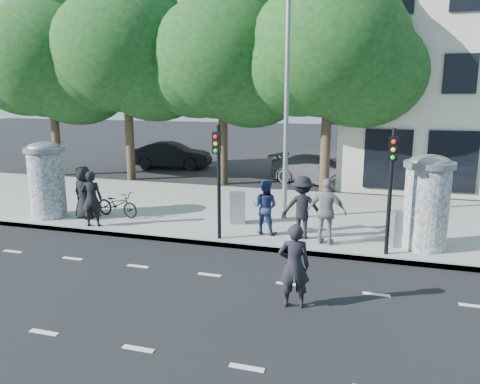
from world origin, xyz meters
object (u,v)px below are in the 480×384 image
(street_lamp, at_px, (287,82))
(ped_c, at_px, (265,207))
(ped_a, at_px, (84,193))
(car_right, at_px, (317,170))
(ped_b, at_px, (92,199))
(car_mid, at_px, (172,155))
(ped_d, at_px, (302,207))
(cabinet_right, at_px, (400,229))
(traffic_pole_far, at_px, (391,179))
(ad_column_left, at_px, (47,178))
(bicycle, at_px, (117,204))
(ped_e, at_px, (327,212))
(cabinet_left, at_px, (237,208))
(traffic_pole_near, at_px, (218,170))
(ad_column_right, at_px, (427,200))
(man_road, at_px, (294,266))

(street_lamp, distance_m, ped_c, 4.25)
(ped_a, distance_m, car_right, 11.66)
(ped_b, bearing_deg, car_mid, -93.89)
(ped_a, relative_size, ped_d, 0.97)
(ped_b, relative_size, cabinet_right, 1.80)
(traffic_pole_far, distance_m, cabinet_right, 1.84)
(ped_c, bearing_deg, ped_d, -179.60)
(ad_column_left, relative_size, car_right, 0.55)
(street_lamp, xyz_separation_m, ped_c, (-0.22, -1.90, -3.80))
(bicycle, bearing_deg, ped_e, -87.91)
(ped_c, bearing_deg, ad_column_left, 8.02)
(ped_b, distance_m, cabinet_right, 9.61)
(ped_a, distance_m, cabinet_right, 10.40)
(cabinet_left, bearing_deg, car_right, 65.14)
(traffic_pole_near, xyz_separation_m, ped_d, (2.36, 0.83, -1.14))
(cabinet_left, bearing_deg, ped_c, -52.02)
(ped_d, bearing_deg, ped_b, -4.08)
(ped_e, relative_size, cabinet_left, 1.82)
(ped_c, xyz_separation_m, ped_e, (1.94, -0.49, 0.12))
(traffic_pole_near, relative_size, cabinet_left, 3.20)
(traffic_pole_far, height_order, ped_c, traffic_pole_far)
(bicycle, height_order, cabinet_right, cabinet_right)
(ad_column_right, xyz_separation_m, traffic_pole_near, (-5.80, -0.91, 0.69))
(cabinet_left, xyz_separation_m, cabinet_right, (5.13, -0.92, -0.02))
(street_lamp, bearing_deg, car_mid, 131.76)
(ad_column_right, height_order, bicycle, ad_column_right)
(ad_column_right, relative_size, cabinet_left, 2.49)
(ped_c, relative_size, bicycle, 0.99)
(ped_d, distance_m, ped_e, 0.85)
(ad_column_left, xyz_separation_m, man_road, (9.51, -4.22, -0.63))
(man_road, height_order, car_right, man_road)
(ped_a, xyz_separation_m, ped_e, (8.36, -0.42, 0.05))
(traffic_pole_far, bearing_deg, ad_column_right, 42.21)
(ped_e, bearing_deg, bicycle, 1.80)
(ped_a, relative_size, ped_c, 1.08)
(ped_e, bearing_deg, traffic_pole_far, 174.03)
(man_road, bearing_deg, ped_a, -40.43)
(ped_d, distance_m, man_road, 4.37)
(bicycle, bearing_deg, ped_c, -85.40)
(traffic_pole_far, xyz_separation_m, cabinet_left, (-4.78, 1.82, -1.55))
(ad_column_right, distance_m, car_right, 10.43)
(ped_a, bearing_deg, cabinet_left, -158.72)
(ped_c, distance_m, bicycle, 5.50)
(ped_e, bearing_deg, street_lamp, -45.05)
(man_road, bearing_deg, ad_column_left, -36.06)
(ped_e, height_order, cabinet_right, ped_e)
(ped_b, distance_m, man_road, 8.18)
(ped_d, relative_size, cabinet_left, 1.78)
(ped_c, xyz_separation_m, cabinet_right, (3.97, -0.05, -0.34))
(ad_column_left, relative_size, cabinet_right, 2.60)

